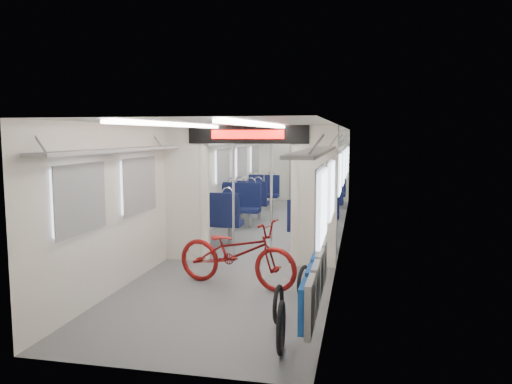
% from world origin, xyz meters
% --- Properties ---
extents(carriage, '(12.00, 12.02, 2.31)m').
position_xyz_m(carriage, '(0.00, -0.27, 1.50)').
color(carriage, '#515456').
rests_on(carriage, ground).
extents(bicycle, '(1.94, 1.05, 0.97)m').
position_xyz_m(bicycle, '(0.11, -3.33, 0.48)').
color(bicycle, maroon).
rests_on(bicycle, ground).
extents(flip_bench, '(0.12, 2.10, 0.51)m').
position_xyz_m(flip_bench, '(1.35, -4.79, 0.58)').
color(flip_bench, gray).
rests_on(flip_bench, carriage).
extents(bike_hoop_a, '(0.08, 0.54, 0.54)m').
position_xyz_m(bike_hoop_a, '(1.08, -5.40, 0.24)').
color(bike_hoop_a, black).
rests_on(bike_hoop_a, ground).
extents(bike_hoop_b, '(0.07, 0.46, 0.45)m').
position_xyz_m(bike_hoop_b, '(0.92, -4.62, 0.20)').
color(bike_hoop_b, black).
rests_on(bike_hoop_b, ground).
extents(bike_hoop_c, '(0.15, 0.44, 0.44)m').
position_xyz_m(bike_hoop_c, '(1.11, -3.67, 0.20)').
color(bike_hoop_c, black).
rests_on(bike_hoop_c, ground).
extents(seat_bay_near_left, '(0.94, 2.21, 1.14)m').
position_xyz_m(seat_bay_near_left, '(-0.93, 0.26, 0.56)').
color(seat_bay_near_left, '#0B1133').
rests_on(seat_bay_near_left, ground).
extents(seat_bay_near_right, '(0.88, 1.92, 1.05)m').
position_xyz_m(seat_bay_near_right, '(0.93, -0.06, 0.52)').
color(seat_bay_near_right, '#0B1133').
rests_on(seat_bay_near_right, ground).
extents(seat_bay_far_left, '(0.91, 2.06, 1.10)m').
position_xyz_m(seat_bay_far_left, '(-0.93, 3.15, 0.54)').
color(seat_bay_far_left, '#0B1133').
rests_on(seat_bay_far_left, ground).
extents(seat_bay_far_right, '(0.92, 2.13, 1.12)m').
position_xyz_m(seat_bay_far_right, '(0.93, 3.77, 0.55)').
color(seat_bay_far_right, '#0B1133').
rests_on(seat_bay_far_right, ground).
extents(stanchion_near_left, '(0.04, 0.04, 2.30)m').
position_xyz_m(stanchion_near_left, '(-0.39, -1.56, 1.15)').
color(stanchion_near_left, silver).
rests_on(stanchion_near_left, ground).
extents(stanchion_near_right, '(0.05, 0.05, 2.30)m').
position_xyz_m(stanchion_near_right, '(0.28, -1.49, 1.15)').
color(stanchion_near_right, silver).
rests_on(stanchion_near_right, ground).
extents(stanchion_far_left, '(0.04, 0.04, 2.30)m').
position_xyz_m(stanchion_far_left, '(-0.30, 1.73, 1.15)').
color(stanchion_far_left, silver).
rests_on(stanchion_far_left, ground).
extents(stanchion_far_right, '(0.05, 0.05, 2.30)m').
position_xyz_m(stanchion_far_right, '(0.31, 1.63, 1.15)').
color(stanchion_far_right, silver).
rests_on(stanchion_far_right, ground).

